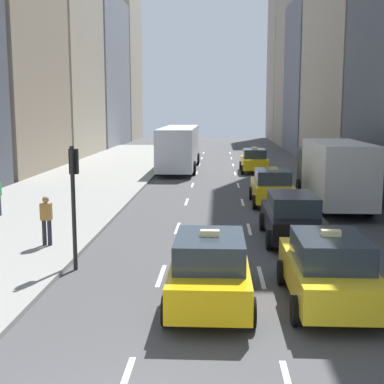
% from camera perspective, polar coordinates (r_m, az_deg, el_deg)
% --- Properties ---
extents(sidewalk_left, '(8.00, 66.00, 0.15)m').
position_cam_1_polar(sidewalk_left, '(34.73, -11.15, 1.17)').
color(sidewalk_left, gray).
rests_on(sidewalk_left, ground).
extents(lane_markings, '(5.72, 56.00, 0.01)m').
position_cam_1_polar(lane_markings, '(29.78, 5.15, -0.10)').
color(lane_markings, white).
rests_on(lane_markings, ground).
extents(building_row_left, '(6.00, 83.25, 32.80)m').
position_cam_1_polar(building_row_left, '(48.99, -16.36, 18.46)').
color(building_row_left, gray).
rests_on(building_row_left, ground).
extents(building_row_right, '(6.00, 83.43, 30.57)m').
position_cam_1_polar(building_row_right, '(48.72, 16.09, 16.57)').
color(building_row_right, slate).
rests_on(building_row_right, ground).
extents(taxi_lead, '(2.02, 4.40, 1.87)m').
position_cam_1_polar(taxi_lead, '(13.21, 14.29, -7.95)').
color(taxi_lead, yellow).
rests_on(taxi_lead, ground).
extents(taxi_second, '(2.02, 4.40, 1.87)m').
position_cam_1_polar(taxi_second, '(39.51, 6.64, 3.37)').
color(taxi_second, yellow).
rests_on(taxi_second, ground).
extents(taxi_third, '(2.02, 4.40, 1.87)m').
position_cam_1_polar(taxi_third, '(12.80, 1.92, -8.21)').
color(taxi_third, yellow).
rests_on(taxi_third, ground).
extents(taxi_fourth, '(2.02, 4.40, 1.87)m').
position_cam_1_polar(taxi_fourth, '(26.31, 8.53, 0.57)').
color(taxi_fourth, yellow).
rests_on(taxi_fourth, ground).
extents(sedan_black_near, '(2.02, 4.70, 1.70)m').
position_cam_1_polar(sedan_black_near, '(19.30, 10.59, -2.55)').
color(sedan_black_near, black).
rests_on(sedan_black_near, ground).
extents(city_bus, '(2.80, 11.61, 3.25)m').
position_cam_1_polar(city_bus, '(40.79, -1.38, 4.88)').
color(city_bus, silver).
rests_on(city_bus, ground).
extents(box_truck, '(2.58, 8.40, 3.15)m').
position_cam_1_polar(box_truck, '(26.10, 14.81, 2.14)').
color(box_truck, '#262628').
rests_on(box_truck, ground).
extents(pedestrian_mid_block, '(0.36, 0.22, 1.65)m').
position_cam_1_polar(pedestrian_mid_block, '(18.29, -15.28, -2.70)').
color(pedestrian_mid_block, '#23232D').
rests_on(pedestrian_mid_block, sidewalk_left).
extents(traffic_light_pole, '(0.24, 0.42, 3.60)m').
position_cam_1_polar(traffic_light_pole, '(15.65, -12.50, 0.48)').
color(traffic_light_pole, black).
rests_on(traffic_light_pole, ground).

